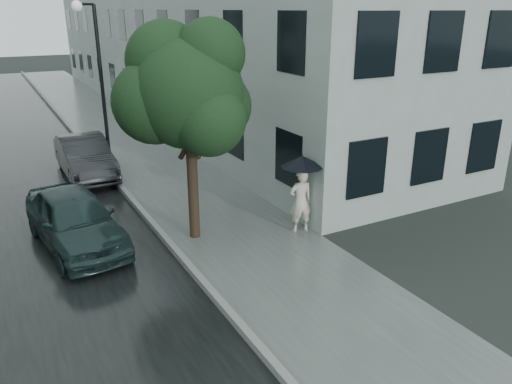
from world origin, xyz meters
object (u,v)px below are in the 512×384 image
car_near (75,219)px  car_far (85,157)px  pedestrian (300,201)px  street_tree (187,91)px  lamp_post (97,80)px

car_near → car_far: (1.26, 5.40, -0.01)m
pedestrian → street_tree: bearing=-13.9°
car_near → street_tree: bearing=-23.3°
street_tree → lamp_post: size_ratio=0.93×
pedestrian → lamp_post: lamp_post is taller
pedestrian → car_near: pedestrian is taller
car_far → pedestrian: bearing=-62.2°
pedestrian → street_tree: 3.88m
pedestrian → car_far: 8.27m
pedestrian → car_far: pedestrian is taller
pedestrian → car_near: size_ratio=0.41×
car_near → car_far: size_ratio=0.98×
pedestrian → car_far: size_ratio=0.40×
lamp_post → car_far: bearing=150.8°
lamp_post → car_far: 2.61m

